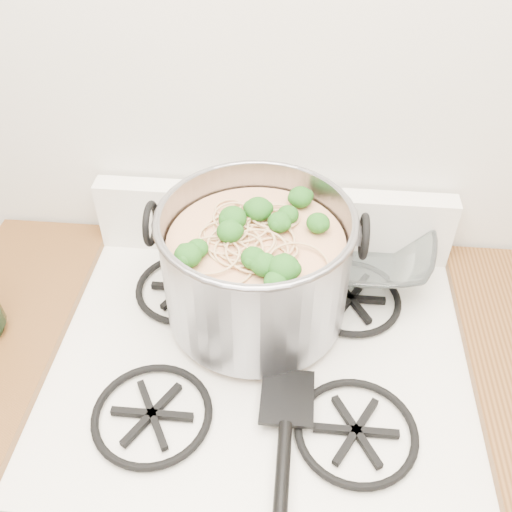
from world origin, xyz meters
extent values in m
plane|color=silver|center=(0.00, 1.60, 1.35)|extent=(3.60, 0.00, 3.60)
cube|color=white|center=(0.00, 1.27, 0.41)|extent=(0.76, 0.65, 0.81)
cube|color=white|center=(0.00, 1.27, 0.88)|extent=(0.76, 0.65, 0.04)
cube|color=black|center=(0.00, 1.27, 0.91)|extent=(0.60, 0.56, 0.02)
cube|color=silver|center=(-0.51, 1.27, 0.44)|extent=(0.25, 0.65, 0.88)
cube|color=#4C2C12|center=(-0.51, 1.27, 0.90)|extent=(0.25, 0.65, 0.04)
cylinder|color=gray|center=(-0.02, 1.36, 1.04)|extent=(0.34, 0.34, 0.23)
torus|color=gray|center=(-0.02, 1.36, 1.15)|extent=(0.35, 0.35, 0.01)
torus|color=black|center=(-0.20, 1.36, 1.12)|extent=(0.01, 0.08, 0.08)
torus|color=black|center=(0.17, 1.36, 1.12)|extent=(0.01, 0.08, 0.08)
cylinder|color=tan|center=(-0.02, 1.36, 1.01)|extent=(0.32, 0.32, 0.18)
sphere|color=#1D5616|center=(-0.02, 1.36, 1.12)|extent=(0.04, 0.04, 0.04)
sphere|color=#1D5616|center=(-0.02, 1.36, 1.12)|extent=(0.04, 0.04, 0.04)
sphere|color=#1D5616|center=(-0.02, 1.36, 1.12)|extent=(0.04, 0.04, 0.04)
sphere|color=#1D5616|center=(-0.02, 1.36, 1.12)|extent=(0.04, 0.04, 0.04)
sphere|color=#1D5616|center=(-0.02, 1.36, 1.12)|extent=(0.04, 0.04, 0.04)
sphere|color=#1D5616|center=(-0.02, 1.36, 1.12)|extent=(0.04, 0.04, 0.04)
sphere|color=#1D5616|center=(-0.02, 1.36, 1.12)|extent=(0.04, 0.04, 0.04)
sphere|color=#1D5616|center=(-0.02, 1.36, 1.12)|extent=(0.04, 0.04, 0.04)
sphere|color=#1D5616|center=(-0.02, 1.36, 1.12)|extent=(0.04, 0.04, 0.04)
sphere|color=#1D5616|center=(-0.02, 1.36, 1.12)|extent=(0.04, 0.04, 0.04)
sphere|color=#1D5616|center=(-0.02, 1.36, 1.12)|extent=(0.04, 0.04, 0.04)
sphere|color=#1D5616|center=(-0.02, 1.36, 1.12)|extent=(0.04, 0.04, 0.04)
sphere|color=#1D5616|center=(-0.02, 1.36, 1.12)|extent=(0.04, 0.04, 0.04)
sphere|color=#1D5616|center=(-0.02, 1.36, 1.12)|extent=(0.04, 0.04, 0.04)
imported|color=white|center=(0.18, 1.53, 0.94)|extent=(0.14, 0.14, 0.03)
camera|label=1|loc=(0.05, 0.60, 1.75)|focal=40.00mm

